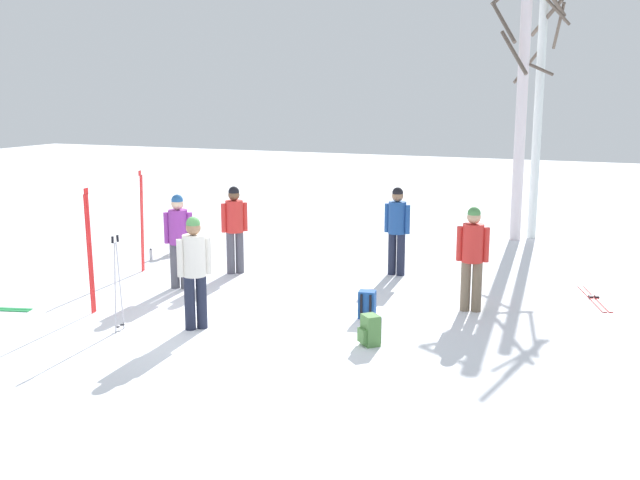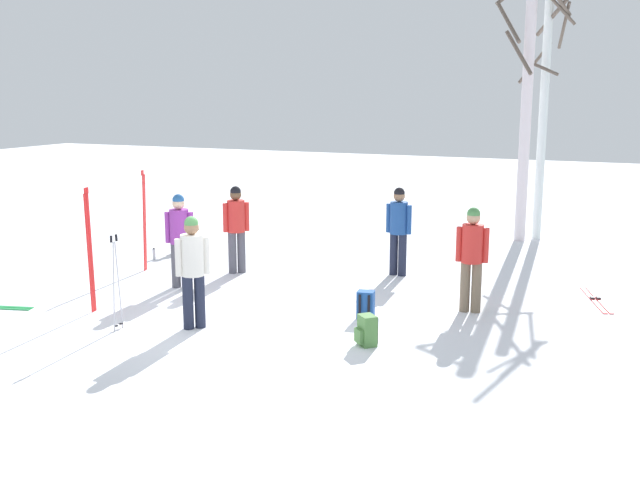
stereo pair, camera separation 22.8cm
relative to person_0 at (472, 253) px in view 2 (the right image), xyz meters
name	(u,v)px [view 2 (the right image)]	position (x,y,z in m)	size (l,w,h in m)	color
ground_plane	(228,325)	(-3.23, -2.20, -0.98)	(60.00, 60.00, 0.00)	white
person_0	(472,253)	(0.00, 0.00, 0.00)	(0.52, 0.34, 1.72)	#72604C
person_1	(180,235)	(-5.16, -0.58, 0.00)	(0.49, 0.34, 1.72)	#4C4C56
person_2	(399,225)	(-1.83, 1.88, 0.00)	(0.52, 0.34, 1.72)	#1E2338
person_3	(193,265)	(-3.63, -2.51, 0.00)	(0.39, 0.40, 1.72)	#1E2338
person_4	(236,224)	(-4.78, 0.80, 0.00)	(0.41, 0.38, 1.72)	#4C4C56
dog	(184,234)	(-6.88, 2.09, -0.59)	(0.33, 0.89, 0.57)	brown
ski_pair_planted_0	(90,251)	(-5.61, -2.45, 0.03)	(0.05, 0.17, 2.03)	red
ski_pair_planted_1	(145,221)	(-6.59, 0.32, 0.01)	(0.09, 0.25, 2.00)	red
ski_pair_lying_1	(596,300)	(1.83, 1.54, -0.97)	(0.66, 1.63, 0.05)	red
ski_poles_0	(116,280)	(-4.65, -3.03, -0.21)	(0.07, 0.22, 1.45)	#B2B2BC
backpack_0	(366,305)	(-1.43, -1.00, -0.77)	(0.29, 0.31, 0.44)	#1E4C99
backpack_1	(367,331)	(-0.97, -2.22, -0.77)	(0.34, 0.34, 0.44)	#4C7F3F
water_bottle_0	(154,254)	(-6.99, 1.13, -0.86)	(0.06, 0.06, 0.25)	silver
birch_tree_0	(526,102)	(-0.21, 6.29, 2.27)	(1.69, 1.68, 6.37)	silver
birch_tree_1	(544,113)	(0.14, 6.66, 2.02)	(1.26, 1.26, 5.86)	silver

